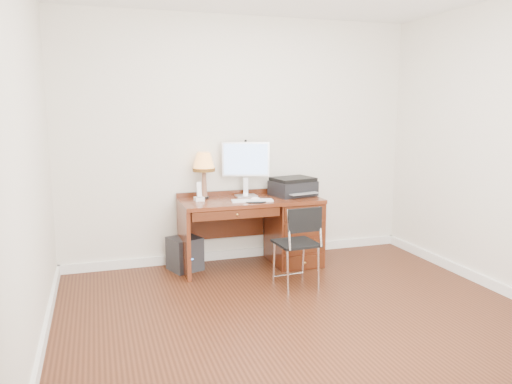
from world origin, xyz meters
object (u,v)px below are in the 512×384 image
object	(u,v)px
printer	(293,187)
phone	(199,195)
equipment_box	(185,254)
monitor	(245,162)
desk	(278,227)
leg_lamp	(204,165)
chair	(299,238)

from	to	relation	value
printer	phone	distance (m)	1.06
equipment_box	monitor	bearing A→B (deg)	-13.32
desk	leg_lamp	world-z (taller)	leg_lamp
printer	chair	distance (m)	0.95
printer	chair	size ratio (longest dim) A/B	0.65
chair	equipment_box	xyz separation A→B (m)	(-0.95, 0.87, -0.31)
leg_lamp	printer	bearing A→B (deg)	-7.55
leg_lamp	equipment_box	xyz separation A→B (m)	(-0.24, -0.09, -0.94)
monitor	printer	xyz separation A→B (m)	(0.52, -0.12, -0.28)
chair	monitor	bearing A→B (deg)	100.96
equipment_box	phone	bearing A→B (deg)	-37.84
leg_lamp	chair	size ratio (longest dim) A/B	0.61
desk	phone	size ratio (longest dim) A/B	7.55
monitor	printer	bearing A→B (deg)	1.66
desk	chair	xyz separation A→B (m)	(-0.08, -0.78, 0.08)
phone	chair	bearing A→B (deg)	-50.71
chair	desk	bearing A→B (deg)	80.53
leg_lamp	chair	bearing A→B (deg)	-53.84
printer	phone	world-z (taller)	printer
monitor	leg_lamp	xyz separation A→B (m)	(-0.46, 0.01, -0.01)
printer	chair	xyz separation A→B (m)	(-0.27, -0.83, -0.36)
printer	leg_lamp	world-z (taller)	leg_lamp
monitor	equipment_box	xyz separation A→B (m)	(-0.70, -0.08, -0.95)
printer	leg_lamp	bearing A→B (deg)	159.55
printer	leg_lamp	distance (m)	1.02
monitor	printer	size ratio (longest dim) A/B	1.15
monitor	printer	world-z (taller)	monitor
leg_lamp	phone	world-z (taller)	leg_lamp
monitor	equipment_box	distance (m)	1.18
monitor	phone	world-z (taller)	monitor
phone	equipment_box	xyz separation A→B (m)	(-0.16, 0.05, -0.63)
printer	chair	bearing A→B (deg)	-121.08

